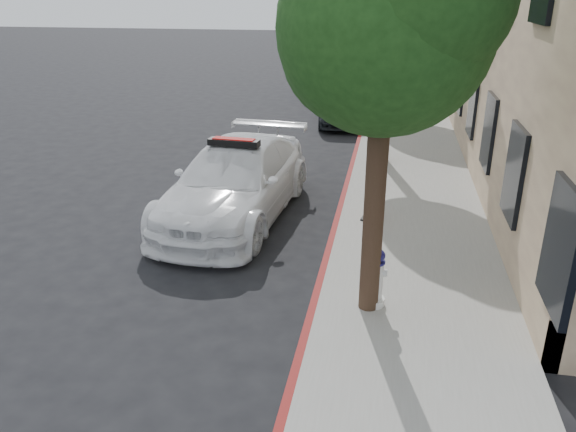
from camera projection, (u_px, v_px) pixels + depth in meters
The scene contains 10 objects.
ground at pixel (225, 246), 11.02m from camera, with size 120.00×120.00×0.00m, color black.
sidewalk at pixel (406, 132), 19.49m from camera, with size 3.20×50.00×0.15m, color gray.
curb_strip at pixel (362, 130), 19.75m from camera, with size 0.12×50.00×0.15m, color maroon.
tree_near at pixel (388, 25), 7.08m from camera, with size 2.92×2.82×5.62m.
tree_mid at pixel (394, 11), 14.41m from camera, with size 2.77×2.64×5.43m.
police_car at pixel (235, 181), 12.17m from camera, with size 2.68×5.73×1.77m.
parked_car_mid at pixel (342, 102), 20.92m from camera, with size 1.78×4.43×1.51m, color black.
parked_car_far at pixel (330, 77), 26.43m from camera, with size 1.73×4.95×1.63m, color #161D38.
fire_hydrant at pixel (374, 278), 8.54m from camera, with size 0.39×0.36×0.95m.
traffic_cone at pixel (372, 203), 11.81m from camera, with size 0.45×0.45×0.74m.
Camera 1 is at (3.06, -9.59, 4.71)m, focal length 35.00 mm.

